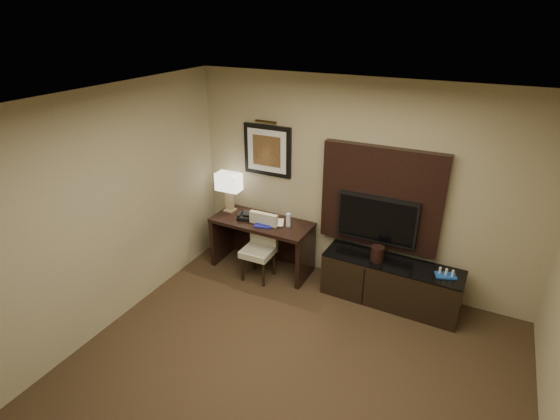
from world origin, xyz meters
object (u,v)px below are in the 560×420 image
Objects in this scene: credenza at (390,282)px; water_bottle at (288,220)px; desk_phone at (245,216)px; minibar_tray at (446,273)px; desk_chair at (258,251)px; ice_bucket at (377,254)px; table_lamp at (229,194)px; desk at (262,245)px; tv at (377,219)px.

credenza is 9.14× the size of water_bottle.
desk_phone reaches higher than minibar_tray.
desk_phone is (-0.31, 0.20, 0.37)m from desk_chair.
credenza is 0.43m from ice_bucket.
desk_chair is 0.53m from desk_phone.
desk_chair is 3.62× the size of minibar_tray.
desk_chair is 0.59m from water_bottle.
minibar_tray is (0.81, 0.00, -0.05)m from ice_bucket.
minibar_tray is (2.68, 0.02, -0.17)m from desk_phone.
water_bottle is at bearing 39.46° from desk_chair.
ice_bucket reaches higher than credenza.
table_lamp is 2.25× the size of minibar_tray.
table_lamp is 2.23m from ice_bucket.
water_bottle is (-1.42, 0.02, 0.55)m from credenza.
desk_phone is (-0.24, -0.05, 0.42)m from desk.
tv is 1.16m from water_bottle.
water_bottle is (0.97, -0.08, -0.17)m from table_lamp.
table_lamp is at bearing 141.33° from desk_phone.
table_lamp is 0.98m from water_bottle.
table_lamp is at bearing 150.87° from desk_chair.
table_lamp is 2.82× the size of water_bottle.
desk is 2.69× the size of table_lamp.
table_lamp reaches higher than desk_phone.
water_bottle is at bearing -8.19° from desk_phone.
tv is 5.36× the size of desk_phone.
minibar_tray is at bearing -1.30° from credenza.
desk is 1.66m from ice_bucket.
table_lamp is at bearing 176.48° from ice_bucket.
desk_chair reaches higher than ice_bucket.
minibar_tray is at bearing -13.79° from tv.
minibar_tray is at bearing -14.18° from desk_phone.
tv is 5.37× the size of ice_bucket.
ice_bucket is at bearing -167.06° from credenza.
tv reaches higher than credenza.
tv is 1.64m from desk_chair.
water_bottle is 0.80× the size of minibar_tray.
minibar_tray is (0.91, -0.22, -0.40)m from tv.
desk_phone is at bearing -172.24° from tv.
minibar_tray is (0.62, -0.03, 0.33)m from credenza.
tv reaches higher than water_bottle.
ice_bucket reaches higher than desk.
desk is 0.86m from table_lamp.
desk_phone is at bearing -173.63° from water_bottle.
tv reaches higher than desk_chair.
water_bottle is at bearing -179.03° from credenza.
desk_chair is 2.38m from minibar_tray.
minibar_tray is at bearing 0.32° from ice_bucket.
desk_phone is 0.64m from water_bottle.
desk is at bearing 178.67° from ice_bucket.
credenza is 0.70m from minibar_tray.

